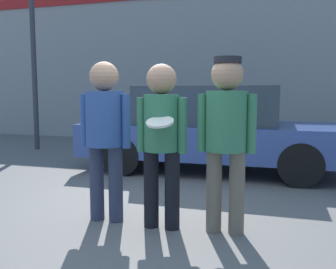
# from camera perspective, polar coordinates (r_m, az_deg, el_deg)

# --- Properties ---
(ground_plane) EXTENTS (56.00, 56.00, 0.00)m
(ground_plane) POSITION_cam_1_polar(r_m,az_deg,el_deg) (4.06, -5.23, -13.22)
(ground_plane) COLOR #5B5956
(storefront_building) EXTENTS (24.00, 0.22, 4.25)m
(storefront_building) POSITION_cam_1_polar(r_m,az_deg,el_deg) (10.37, 8.77, 10.74)
(storefront_building) COLOR gray
(storefront_building) RESTS_ON ground
(person_left) EXTENTS (0.57, 0.40, 1.68)m
(person_left) POSITION_cam_1_polar(r_m,az_deg,el_deg) (3.95, -9.57, 1.21)
(person_left) COLOR #2D3347
(person_left) RESTS_ON ground
(person_middle_with_frisbee) EXTENTS (0.51, 0.55, 1.64)m
(person_middle_with_frisbee) POSITION_cam_1_polar(r_m,az_deg,el_deg) (3.68, -1.00, 0.32)
(person_middle_with_frisbee) COLOR black
(person_middle_with_frisbee) RESTS_ON ground
(person_right) EXTENTS (0.56, 0.39, 1.69)m
(person_right) POSITION_cam_1_polar(r_m,az_deg,el_deg) (3.59, 8.88, 0.99)
(person_right) COLOR #665B4C
(person_right) RESTS_ON ground
(parked_car_near) EXTENTS (4.49, 1.82, 1.46)m
(parked_car_near) POSITION_cam_1_polar(r_m,az_deg,el_deg) (6.55, 6.82, 0.86)
(parked_car_near) COLOR #334784
(parked_car_near) RESTS_ON ground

